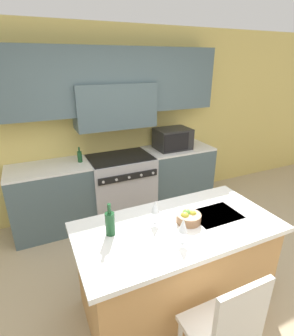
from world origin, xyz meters
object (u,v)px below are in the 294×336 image
at_px(island_chair, 226,330).
at_px(wine_glass_near, 183,226).
at_px(wine_glass_far, 155,207).
at_px(range_stove, 121,186).
at_px(fruit_bowl, 188,217).
at_px(microwave, 173,139).
at_px(wine_bottle, 110,223).
at_px(oil_bottle_on_counter, 80,156).

height_order(island_chair, wine_glass_near, wine_glass_near).
bearing_deg(wine_glass_far, wine_glass_near, -77.92).
distance_m(range_stove, fruit_bowl, 1.82).
distance_m(wine_glass_far, fruit_bowl, 0.31).
relative_size(island_chair, fruit_bowl, 4.87).
relative_size(island_chair, wine_glass_near, 4.96).
relative_size(range_stove, microwave, 1.79).
bearing_deg(wine_bottle, wine_glass_far, 0.95).
relative_size(microwave, island_chair, 0.50).
relative_size(wine_glass_far, fruit_bowl, 0.98).
bearing_deg(wine_glass_near, wine_glass_far, 102.08).
height_order(island_chair, wine_bottle, wine_bottle).
bearing_deg(wine_glass_far, wine_bottle, -179.05).
distance_m(range_stove, wine_glass_near, 2.06).
relative_size(range_stove, fruit_bowl, 4.36).
relative_size(wine_glass_near, wine_glass_far, 1.00).
bearing_deg(oil_bottle_on_counter, wine_glass_far, -79.27).
height_order(range_stove, fruit_bowl, fruit_bowl).
xyz_separation_m(microwave, oil_bottle_on_counter, (-1.44, 0.01, -0.08)).
bearing_deg(island_chair, wine_bottle, 118.88).
xyz_separation_m(wine_glass_near, wine_glass_far, (-0.07, 0.33, 0.00)).
xyz_separation_m(island_chair, wine_glass_near, (-0.01, 0.56, 0.46)).
distance_m(wine_glass_near, fruit_bowl, 0.30).
height_order(wine_glass_far, fruit_bowl, wine_glass_far).
bearing_deg(fruit_bowl, wine_glass_near, -132.12).
relative_size(wine_bottle, wine_glass_near, 1.31).
xyz_separation_m(wine_bottle, fruit_bowl, (0.67, -0.11, -0.06)).
xyz_separation_m(range_stove, wine_glass_near, (-0.17, -1.97, 0.58)).
height_order(wine_bottle, fruit_bowl, wine_bottle).
xyz_separation_m(range_stove, wine_glass_far, (-0.24, -1.64, 0.58)).
height_order(range_stove, wine_glass_near, wine_glass_near).
relative_size(wine_bottle, oil_bottle_on_counter, 1.35).
relative_size(microwave, wine_glass_far, 2.48).
bearing_deg(wine_bottle, microwave, 47.38).
bearing_deg(microwave, fruit_bowl, -115.78).
xyz_separation_m(wine_glass_far, fruit_bowl, (0.26, -0.12, -0.10)).
relative_size(range_stove, wine_glass_near, 4.44).
xyz_separation_m(microwave, wine_bottle, (-1.53, -1.66, -0.09)).
relative_size(wine_glass_far, oil_bottle_on_counter, 1.03).
height_order(island_chair, fruit_bowl, island_chair).
bearing_deg(microwave, wine_bottle, -132.62).
bearing_deg(island_chair, range_stove, 86.22).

